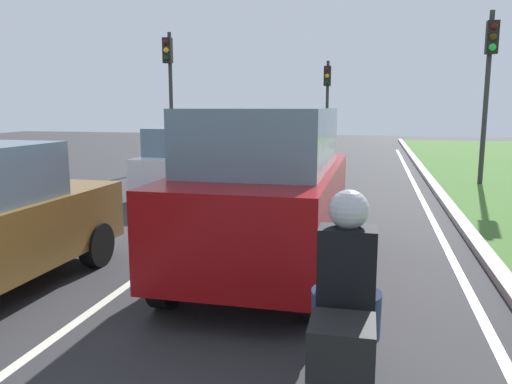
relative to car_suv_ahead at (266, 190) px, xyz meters
The scene contains 11 objects.
ground_plane 5.66m from the car_suv_ahead, 99.83° to the left, with size 60.00×60.00×0.00m, color #2D2D30.
lane_line_center 5.82m from the car_suv_ahead, 106.78° to the left, with size 0.12×32.00×0.01m, color silver.
lane_line_right_edge 6.18m from the car_suv_ahead, 64.06° to the left, with size 0.12×32.00×0.01m, color silver.
curb_right 6.40m from the car_suv_ahead, 59.97° to the left, with size 0.24×48.00×0.12m, color #9E9B93.
car_suv_ahead is the anchor object (origin of this frame).
car_hatchback_far 6.56m from the car_suv_ahead, 120.60° to the left, with size 1.81×3.74×1.78m.
motorcycle 3.57m from the car_suv_ahead, 68.89° to the right, with size 0.40×1.90×1.01m.
rider_person 3.47m from the car_suv_ahead, 68.61° to the right, with size 0.50×0.40×1.16m.
traffic_light_near_right 10.34m from the car_suv_ahead, 63.47° to the left, with size 0.32×0.50×4.97m.
traffic_light_overhead_left 12.83m from the car_suv_ahead, 118.49° to the left, with size 0.32×0.50×4.99m.
traffic_light_far_median 17.35m from the car_suv_ahead, 92.59° to the left, with size 0.32×0.50×4.39m.
Camera 1 is at (2.36, 1.84, 2.30)m, focal length 35.41 mm.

